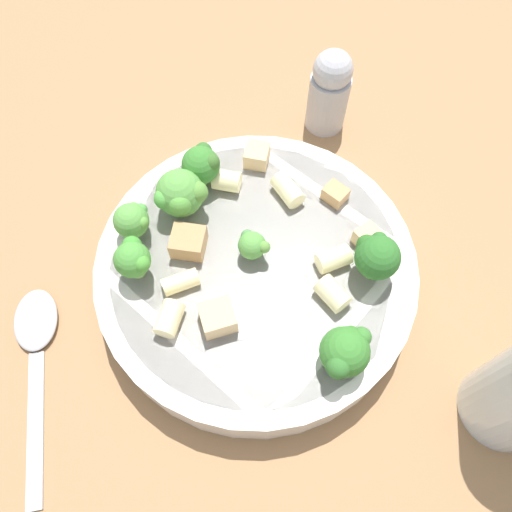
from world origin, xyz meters
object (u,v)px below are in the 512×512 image
at_px(pepper_shaker, 329,91).
at_px(broccoli_floret_4, 255,244).
at_px(broccoli_floret_0, 345,352).
at_px(chicken_chunk_1, 188,242).
at_px(rigatoni_0, 333,294).
at_px(broccoli_floret_2, 376,255).
at_px(chicken_chunk_3, 257,155).
at_px(rigatoni_2, 169,318).
at_px(broccoli_floret_5, 133,259).
at_px(rigatoni_1, 288,190).
at_px(broccoli_floret_1, 180,194).
at_px(rigatoni_5, 334,259).
at_px(broccoli_floret_6, 201,164).
at_px(rigatoni_3, 181,282).
at_px(rigatoni_4, 227,181).
at_px(chicken_chunk_0, 367,237).
at_px(broccoli_floret_3, 132,220).
at_px(chicken_chunk_4, 335,194).
at_px(pasta_bowl, 256,271).
at_px(spoon, 36,346).
at_px(chicken_chunk_2, 218,318).

bearing_deg(pepper_shaker, broccoli_floret_4, 131.71).
distance_m(broccoli_floret_0, chicken_chunk_1, 0.15).
bearing_deg(rigatoni_0, broccoli_floret_2, -79.06).
bearing_deg(chicken_chunk_3, rigatoni_2, 130.81).
bearing_deg(broccoli_floret_5, broccoli_floret_2, -115.48).
bearing_deg(rigatoni_1, broccoli_floret_0, 167.80).
bearing_deg(broccoli_floret_1, rigatoni_5, -138.66).
bearing_deg(rigatoni_2, broccoli_floret_2, -100.25).
relative_size(broccoli_floret_6, rigatoni_2, 1.55).
bearing_deg(broccoli_floret_0, rigatoni_3, 37.85).
xyz_separation_m(broccoli_floret_1, rigatoni_5, (-0.10, -0.09, -0.01)).
height_order(broccoli_floret_5, rigatoni_4, broccoli_floret_5).
height_order(broccoli_floret_0, broccoli_floret_2, broccoli_floret_2).
bearing_deg(chicken_chunk_0, broccoli_floret_0, 138.17).
height_order(broccoli_floret_3, chicken_chunk_4, broccoli_floret_3).
height_order(broccoli_floret_0, rigatoni_2, broccoli_floret_0).
xyz_separation_m(pasta_bowl, spoon, (0.03, 0.19, -0.02)).
bearing_deg(rigatoni_0, rigatoni_2, 73.16).
distance_m(broccoli_floret_2, rigatoni_1, 0.10).
relative_size(chicken_chunk_1, chicken_chunk_4, 1.39).
height_order(rigatoni_3, rigatoni_5, rigatoni_5).
relative_size(chicken_chunk_1, chicken_chunk_2, 1.07).
distance_m(broccoli_floret_6, spoon, 0.20).
relative_size(rigatoni_5, spoon, 0.15).
relative_size(broccoli_floret_1, rigatoni_1, 1.49).
bearing_deg(broccoli_floret_5, broccoli_floret_0, -140.47).
bearing_deg(chicken_chunk_3, rigatoni_1, -170.93).
xyz_separation_m(broccoli_floret_2, spoon, (0.07, 0.27, -0.06)).
bearing_deg(rigatoni_0, pepper_shaker, -29.36).
height_order(rigatoni_2, spoon, rigatoni_2).
bearing_deg(pepper_shaker, spoon, 107.84).
bearing_deg(spoon, rigatoni_4, -75.84).
distance_m(chicken_chunk_2, pepper_shaker, 0.25).
bearing_deg(broccoli_floret_3, broccoli_floret_0, -149.86).
bearing_deg(broccoli_floret_0, broccoli_floret_2, -47.07).
bearing_deg(rigatoni_1, chicken_chunk_3, 9.07).
distance_m(rigatoni_1, chicken_chunk_1, 0.10).
bearing_deg(broccoli_floret_2, chicken_chunk_2, 84.14).
height_order(broccoli_floret_5, chicken_chunk_4, broccoli_floret_5).
xyz_separation_m(broccoli_floret_6, rigatoni_2, (-0.11, 0.07, -0.01)).
height_order(broccoli_floret_5, broccoli_floret_6, broccoli_floret_6).
xyz_separation_m(broccoli_floret_3, rigatoni_2, (-0.09, 0.00, -0.01)).
xyz_separation_m(broccoli_floret_0, rigatoni_2, (0.08, 0.10, -0.01)).
distance_m(broccoli_floret_1, chicken_chunk_0, 0.16).
bearing_deg(chicken_chunk_0, broccoli_floret_5, 72.66).
height_order(broccoli_floret_3, rigatoni_2, broccoli_floret_3).
bearing_deg(broccoli_floret_6, broccoli_floret_2, -148.77).
bearing_deg(broccoli_floret_6, chicken_chunk_4, -125.20).
bearing_deg(broccoli_floret_0, rigatoni_5, -25.34).
height_order(broccoli_floret_6, rigatoni_2, broccoli_floret_6).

